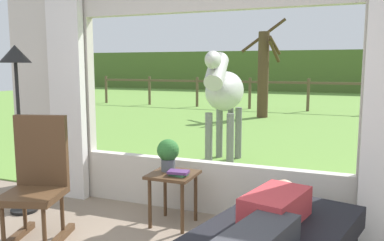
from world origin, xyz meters
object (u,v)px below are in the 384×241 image
object	(u,v)px
book_stack	(178,173)
horse	(224,92)
floor_lamp_left	(16,78)
reclining_person	(271,217)
potted_plant	(168,153)
side_table	(173,182)
rocking_chair	(37,181)
pasture_tree	(264,72)

from	to	relation	value
book_stack	horse	world-z (taller)	horse
floor_lamp_left	reclining_person	bearing A→B (deg)	-10.36
potted_plant	floor_lamp_left	world-z (taller)	floor_lamp_left
potted_plant	floor_lamp_left	size ratio (longest dim) A/B	0.18
side_table	reclining_person	bearing A→B (deg)	-35.40
rocking_chair	book_stack	xyz separation A→B (m)	(1.07, 0.69, 0.00)
horse	rocking_chair	bearing A→B (deg)	69.54
floor_lamp_left	pasture_tree	world-z (taller)	pasture_tree
floor_lamp_left	horse	world-z (taller)	floor_lamp_left
horse	pasture_tree	distance (m)	5.95
rocking_chair	side_table	xyz separation A→B (m)	(0.98, 0.76, -0.12)
potted_plant	book_stack	xyz separation A→B (m)	(0.17, -0.12, -0.16)
rocking_chair	floor_lamp_left	size ratio (longest dim) A/B	0.63
book_stack	horse	distance (m)	2.55
rocking_chair	book_stack	size ratio (longest dim) A/B	5.38
floor_lamp_left	horse	bearing A→B (deg)	62.44
reclining_person	potted_plant	bearing A→B (deg)	157.86
side_table	horse	world-z (taller)	horse
book_stack	potted_plant	bearing A→B (deg)	143.26
side_table	pasture_tree	size ratio (longest dim) A/B	0.18
reclining_person	horse	bearing A→B (deg)	126.26
side_table	floor_lamp_left	world-z (taller)	floor_lamp_left
reclining_person	rocking_chair	xyz separation A→B (m)	(-2.08, 0.03, 0.02)
horse	potted_plant	bearing A→B (deg)	86.65
reclining_person	potted_plant	world-z (taller)	potted_plant
potted_plant	side_table	bearing A→B (deg)	-36.87
potted_plant	horse	world-z (taller)	horse
floor_lamp_left	pasture_tree	size ratio (longest dim) A/B	0.60
floor_lamp_left	potted_plant	bearing A→B (deg)	12.41
side_table	floor_lamp_left	distance (m)	1.94
pasture_tree	potted_plant	bearing A→B (deg)	-84.50
book_stack	floor_lamp_left	xyz separation A→B (m)	(-1.72, -0.22, 0.88)
potted_plant	horse	xyz separation A→B (m)	(-0.16, 2.34, 0.45)
side_table	horse	size ratio (longest dim) A/B	0.29
side_table	pasture_tree	bearing A→B (deg)	96.01
reclining_person	side_table	world-z (taller)	reclining_person
potted_plant	pasture_tree	xyz separation A→B (m)	(-0.79, 8.25, 0.66)
potted_plant	floor_lamp_left	bearing A→B (deg)	-167.59
potted_plant	pasture_tree	world-z (taller)	pasture_tree
horse	reclining_person	bearing A→B (deg)	105.63
horse	pasture_tree	bearing A→B (deg)	-91.14
rocking_chair	book_stack	world-z (taller)	rocking_chair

